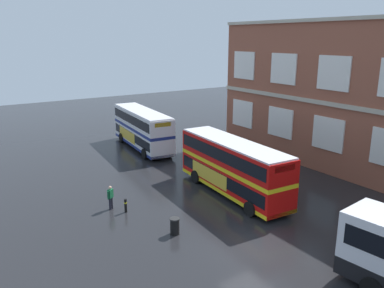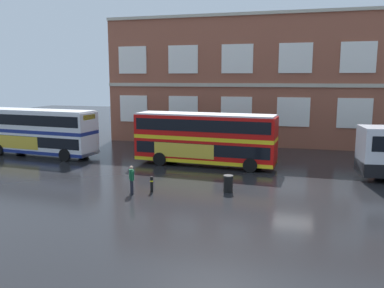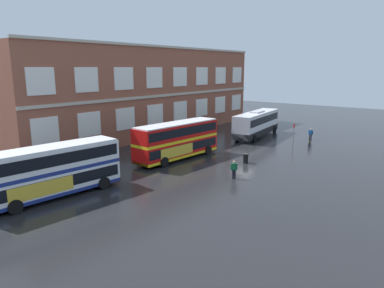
% 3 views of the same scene
% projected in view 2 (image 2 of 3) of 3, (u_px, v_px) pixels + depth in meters
% --- Properties ---
extents(ground_plane, '(120.00, 120.00, 0.00)m').
position_uv_depth(ground_plane, '(295.00, 178.00, 27.23)').
color(ground_plane, black).
extents(brick_terminal_building, '(44.14, 8.19, 13.01)m').
position_uv_depth(brick_terminal_building, '(323.00, 82.00, 40.81)').
color(brick_terminal_building, brown).
rests_on(brick_terminal_building, ground).
extents(double_decker_near, '(11.20, 3.67, 4.07)m').
position_uv_depth(double_decker_near, '(37.00, 131.00, 34.90)').
color(double_decker_near, silver).
rests_on(double_decker_near, ground).
extents(double_decker_middle, '(11.15, 3.41, 4.07)m').
position_uv_depth(double_decker_middle, '(205.00, 138.00, 30.96)').
color(double_decker_middle, red).
rests_on(double_decker_middle, ground).
extents(waiting_passenger, '(0.44, 0.59, 1.70)m').
position_uv_depth(waiting_passenger, '(132.00, 178.00, 23.41)').
color(waiting_passenger, black).
rests_on(waiting_passenger, ground).
extents(station_litter_bin, '(0.60, 0.60, 1.03)m').
position_uv_depth(station_litter_bin, '(228.00, 184.00, 23.83)').
color(station_litter_bin, black).
rests_on(station_litter_bin, ground).
extents(safety_bollard_east, '(0.19, 0.19, 0.95)m').
position_uv_depth(safety_bollard_east, '(152.00, 184.00, 23.84)').
color(safety_bollard_east, black).
rests_on(safety_bollard_east, ground).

